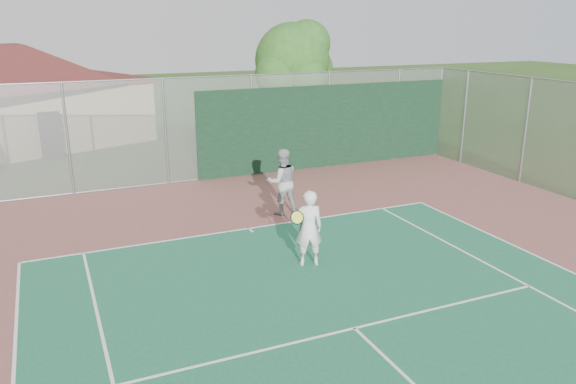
# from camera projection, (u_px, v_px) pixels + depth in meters

# --- Properties ---
(back_fence) EXTENTS (20.08, 0.11, 3.53)m
(back_fence) POSITION_uv_depth(u_px,v_px,m) (255.00, 128.00, 19.52)
(back_fence) COLOR gray
(back_fence) RESTS_ON ground
(side_fence_right) EXTENTS (0.08, 9.00, 3.50)m
(side_fence_right) POSITION_uv_depth(u_px,v_px,m) (525.00, 131.00, 18.60)
(side_fence_right) COLOR gray
(side_fence_right) RESTS_ON ground
(tree) EXTENTS (3.83, 3.63, 5.35)m
(tree) POSITION_uv_depth(u_px,v_px,m) (294.00, 63.00, 24.29)
(tree) COLOR #331F12
(tree) RESTS_ON ground
(player_white_front) EXTENTS (0.94, 0.71, 1.72)m
(player_white_front) POSITION_uv_depth(u_px,v_px,m) (308.00, 229.00, 12.28)
(player_white_front) COLOR silver
(player_white_front) RESTS_ON ground
(player_grey_back) EXTENTS (0.96, 0.78, 1.85)m
(player_grey_back) POSITION_uv_depth(u_px,v_px,m) (282.00, 182.00, 15.66)
(player_grey_back) COLOR #9EA1A3
(player_grey_back) RESTS_ON ground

